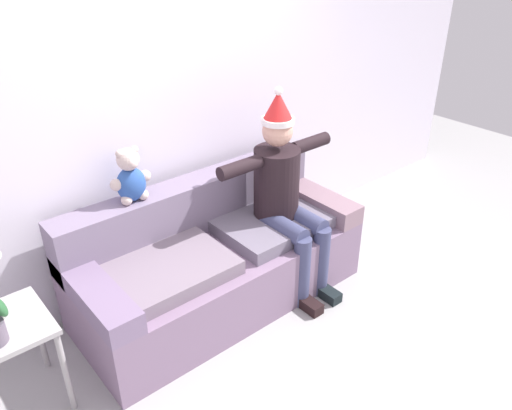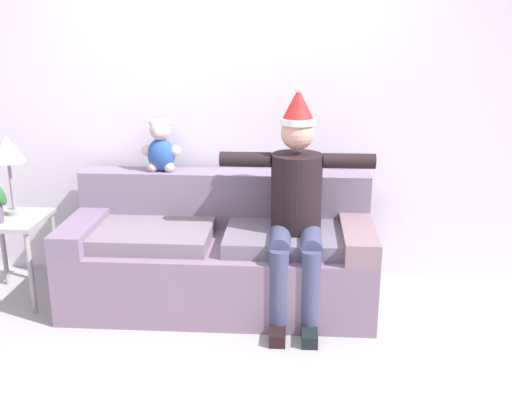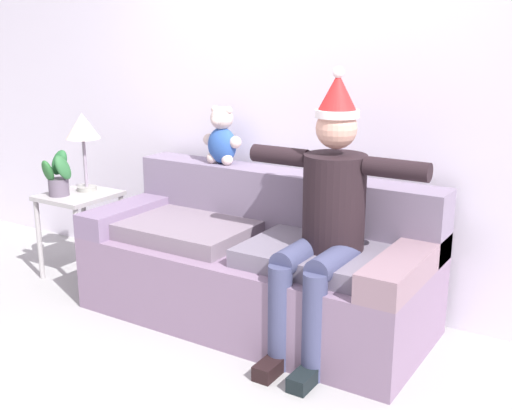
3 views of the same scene
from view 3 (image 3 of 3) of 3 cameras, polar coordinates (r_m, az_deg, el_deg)
The scene contains 8 objects.
ground_plane at distance 3.32m, azimuth -9.56°, elevation -16.16°, with size 10.00×10.00×0.00m, color #9F9D9D.
back_wall at distance 4.13m, azimuth 4.19°, elevation 10.09°, with size 7.00×0.10×2.70m, color silver.
couch at distance 3.90m, azimuth 0.21°, elevation -5.34°, with size 2.10×0.90×0.88m.
person_seated at distance 3.38m, azimuth 6.28°, elevation -0.73°, with size 1.02×0.77×1.55m.
teddy_bear at distance 4.19m, azimuth -3.09°, elevation 6.03°, with size 0.29×0.17×0.38m.
side_table at distance 4.71m, azimuth -15.53°, elevation -0.30°, with size 0.46×0.49×0.61m.
table_lamp at distance 4.67m, azimuth -15.28°, elevation 6.51°, with size 0.24×0.24×0.56m.
potted_plant at distance 4.63m, azimuth -17.36°, elevation 2.54°, with size 0.21×0.25×0.33m.
Camera 3 is at (1.94, -2.08, 1.72)m, focal length 44.62 mm.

